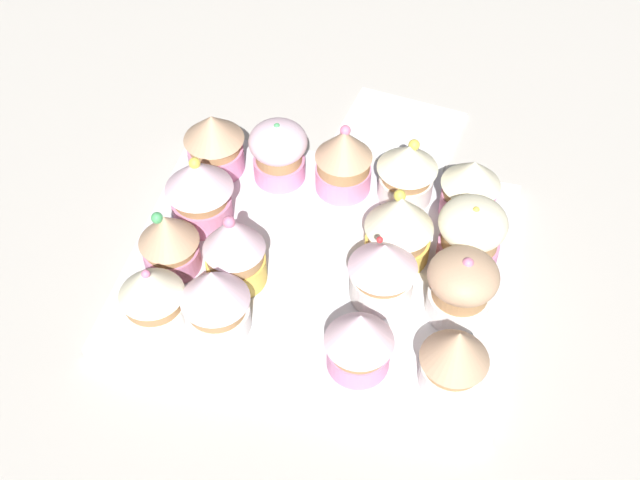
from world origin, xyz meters
The scene contains 19 objects.
ground_plane centered at (0.00, 0.00, -1.50)cm, with size 180.00×180.00×3.00cm, color beige.
baking_tray centered at (0.00, 0.00, 0.60)cm, with size 29.26×35.81×1.20cm.
cupcake_0 centered at (-9.82, -13.47, 4.85)cm, with size 6.22×6.22×7.03cm.
cupcake_1 centered at (-2.55, -12.51, 5.34)cm, with size 6.62×6.62×8.16cm.
cupcake_2 centered at (3.72, -13.37, 4.70)cm, with size 5.62×5.62×7.12cm.
cupcake_3 centered at (9.87, -12.64, 4.76)cm, with size 5.78×5.78×7.15cm.
cupcake_4 centered at (-10.09, -6.74, 4.76)cm, with size 5.94×5.94×6.98cm.
cupcake_5 centered at (3.81, -7.02, 5.34)cm, with size 5.71×5.71×8.49cm.
cupcake_6 centered at (9.29, -7.02, 5.08)cm, with size 6.08×6.08×7.51cm.
cupcake_7 centered at (-10.10, -0.09, 5.05)cm, with size 5.76×5.76×7.95cm.
cupcake_8 centered at (-10.24, 6.39, 4.86)cm, with size 6.06×6.06×7.28cm.
cupcake_9 centered at (-2.50, 6.90, 5.18)cm, with size 6.43×6.43×8.12cm.
cupcake_10 centered at (2.55, 6.34, 4.83)cm, with size 6.28×6.28×7.15cm.
cupcake_11 centered at (10.33, 5.83, 4.89)cm, with size 5.95×5.95×7.02cm.
cupcake_12 centered at (-9.44, 12.71, 4.85)cm, with size 5.78×5.78×7.02cm.
cupcake_13 centered at (-3.28, 13.47, 5.01)cm, with size 6.33×6.33×7.48cm.
cupcake_14 centered at (2.86, 13.36, 4.89)cm, with size 6.26×6.26×7.33cm.
cupcake_15 centered at (10.23, 13.73, 4.90)cm, with size 5.76×5.76×7.10cm.
napkin centered at (-21.33, 4.06, 0.30)cm, with size 10.82×12.72×0.60cm, color white.
Camera 1 is at (47.70, 11.46, 61.16)cm, focal length 45.67 mm.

